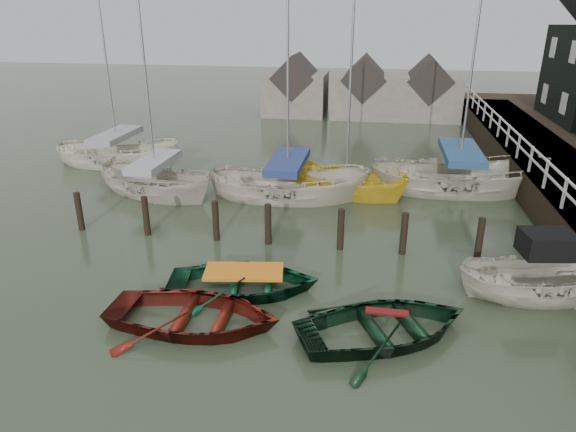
% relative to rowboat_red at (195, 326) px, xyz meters
% --- Properties ---
extents(ground, '(120.00, 120.00, 0.00)m').
position_rel_rowboat_red_xyz_m(ground, '(2.00, 2.04, 0.00)').
color(ground, '#2A3320').
rests_on(ground, ground).
extents(pier, '(3.04, 32.00, 2.70)m').
position_rel_rowboat_red_xyz_m(pier, '(11.48, 12.04, 0.71)').
color(pier, black).
rests_on(pier, ground).
extents(mooring_pilings, '(13.72, 0.22, 1.80)m').
position_rel_rowboat_red_xyz_m(mooring_pilings, '(0.89, 5.04, 0.50)').
color(mooring_pilings, black).
rests_on(mooring_pilings, ground).
extents(far_sheds, '(14.00, 4.08, 4.39)m').
position_rel_rowboat_red_xyz_m(far_sheds, '(2.83, 28.04, 1.86)').
color(far_sheds, '#665B51').
rests_on(far_sheds, ground).
extents(rowboat_red, '(4.35, 3.11, 0.90)m').
position_rel_rowboat_red_xyz_m(rowboat_red, '(0.00, 0.00, 0.00)').
color(rowboat_red, '#53130B').
rests_on(rowboat_red, ground).
extents(rowboat_green, '(4.56, 3.57, 0.86)m').
position_rel_rowboat_red_xyz_m(rowboat_green, '(0.80, 1.86, 0.00)').
color(rowboat_green, '#08331B').
rests_on(rowboat_green, ground).
extents(rowboat_dkgreen, '(5.21, 4.63, 0.89)m').
position_rel_rowboat_red_xyz_m(rowboat_dkgreen, '(4.66, 0.34, 0.00)').
color(rowboat_dkgreen, black).
rests_on(rowboat_dkgreen, ground).
extents(motorboat, '(4.75, 2.42, 2.70)m').
position_rel_rowboat_red_xyz_m(motorboat, '(8.80, 2.96, 0.09)').
color(motorboat, beige).
rests_on(motorboat, ground).
extents(sailboat_a, '(6.39, 4.32, 11.29)m').
position_rel_rowboat_red_xyz_m(sailboat_a, '(-4.94, 9.19, 0.07)').
color(sailboat_a, beige).
rests_on(sailboat_a, ground).
extents(sailboat_b, '(6.76, 2.71, 10.78)m').
position_rel_rowboat_red_xyz_m(sailboat_b, '(0.65, 9.67, 0.06)').
color(sailboat_b, beige).
rests_on(sailboat_b, ground).
extents(sailboat_c, '(6.00, 4.21, 10.61)m').
position_rel_rowboat_red_xyz_m(sailboat_c, '(2.99, 10.74, 0.02)').
color(sailboat_c, gold).
rests_on(sailboat_c, ground).
extents(sailboat_d, '(7.63, 3.17, 11.98)m').
position_rel_rowboat_red_xyz_m(sailboat_d, '(7.71, 11.78, 0.06)').
color(sailboat_d, '#BDB6A1').
rests_on(sailboat_d, ground).
extents(sailboat_e, '(6.54, 2.53, 9.42)m').
position_rel_rowboat_red_xyz_m(sailboat_e, '(-8.65, 13.03, 0.06)').
color(sailboat_e, beige).
rests_on(sailboat_e, ground).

